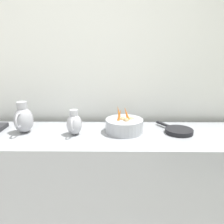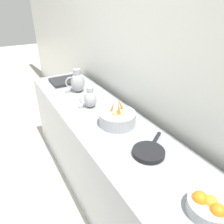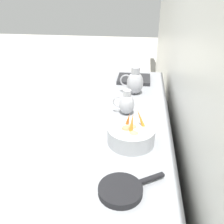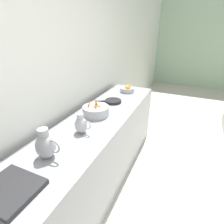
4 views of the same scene
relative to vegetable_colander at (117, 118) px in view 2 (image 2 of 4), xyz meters
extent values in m
cube|color=silver|center=(-0.38, 0.39, 0.55)|extent=(0.10, 9.45, 3.00)
cube|color=gray|center=(0.05, -0.11, -0.50)|extent=(0.63, 2.72, 0.90)
cylinder|color=#9EA0A5|center=(0.00, 0.00, 0.00)|extent=(0.30, 0.30, 0.11)
torus|color=#9EA0A5|center=(0.00, 0.00, -0.05)|extent=(0.18, 0.18, 0.01)
cone|color=orange|center=(0.00, 0.02, 0.09)|extent=(0.04, 0.07, 0.13)
cone|color=orange|center=(-0.06, -0.04, 0.09)|extent=(0.08, 0.05, 0.13)
cone|color=orange|center=(0.02, -0.04, 0.08)|extent=(0.05, 0.06, 0.11)
ellipsoid|color=tan|center=(-0.02, 0.06, 0.04)|extent=(0.06, 0.05, 0.04)
ellipsoid|color=#9E7F56|center=(0.03, 0.01, 0.05)|extent=(0.06, 0.05, 0.05)
ellipsoid|color=tan|center=(0.00, -0.01, 0.05)|extent=(0.05, 0.05, 0.05)
cylinder|color=#9EA0A5|center=(0.04, 0.93, -0.02)|extent=(0.22, 0.22, 0.07)
sphere|color=orange|center=(0.04, 0.93, 0.01)|extent=(0.07, 0.07, 0.07)
sphere|color=orange|center=(0.05, 0.98, 0.01)|extent=(0.07, 0.07, 0.07)
sphere|color=orange|center=(0.07, 0.89, 0.01)|extent=(0.08, 0.08, 0.08)
ellipsoid|color=#939399|center=(0.02, -0.81, 0.05)|extent=(0.15, 0.15, 0.21)
cylinder|color=#939399|center=(0.02, -0.81, 0.17)|extent=(0.08, 0.08, 0.06)
torus|color=#939399|center=(0.10, -0.81, 0.07)|extent=(0.11, 0.01, 0.11)
ellipsoid|color=#A3A3A8|center=(0.06, -0.39, 0.03)|extent=(0.12, 0.12, 0.17)
cylinder|color=#A3A3A8|center=(0.06, -0.39, 0.12)|extent=(0.06, 0.06, 0.04)
torus|color=#A3A3A8|center=(0.12, -0.39, 0.04)|extent=(0.09, 0.01, 0.09)
cube|color=#232326|center=(0.04, -1.15, -0.04)|extent=(0.34, 0.30, 0.04)
cylinder|color=black|center=(0.02, 0.44, -0.04)|extent=(0.22, 0.22, 0.03)
cube|color=black|center=(-0.13, 0.34, -0.03)|extent=(0.13, 0.10, 0.02)
camera|label=1|loc=(1.66, -0.08, 0.57)|focal=34.79mm
camera|label=2|loc=(0.81, 1.30, 0.89)|focal=34.72mm
camera|label=3|loc=(-0.05, 1.31, 0.84)|focal=39.06mm
camera|label=4|loc=(0.93, -1.61, 0.85)|focal=28.54mm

